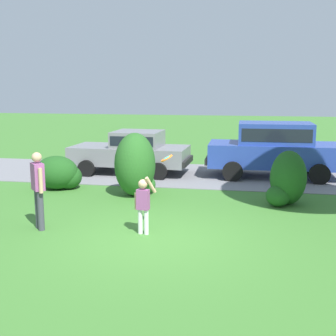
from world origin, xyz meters
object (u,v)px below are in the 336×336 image
object	(u,v)px
parked_sedan	(132,151)
frisbee	(167,158)
adult_onlooker	(38,186)
parked_suv	(275,147)
child_thrower	(143,202)

from	to	relation	value
parked_sedan	frisbee	distance (m)	6.89
parked_sedan	adult_onlooker	xyz separation A→B (m)	(-0.38, -6.66, 0.13)
parked_suv	child_thrower	world-z (taller)	parked_suv
child_thrower	parked_suv	bearing A→B (deg)	65.62
parked_sedan	parked_suv	size ratio (longest dim) A/B	0.94
parked_sedan	adult_onlooker	world-z (taller)	adult_onlooker
frisbee	child_thrower	bearing A→B (deg)	-157.37
parked_suv	child_thrower	xyz separation A→B (m)	(-3.07, -6.77, -0.36)
parked_sedan	parked_suv	bearing A→B (deg)	2.14
parked_suv	frisbee	distance (m)	7.09
parked_sedan	adult_onlooker	distance (m)	6.68
parked_suv	frisbee	world-z (taller)	parked_suv
child_thrower	frisbee	size ratio (longest dim) A/B	4.58
parked_suv	child_thrower	bearing A→B (deg)	-114.38
frisbee	adult_onlooker	size ratio (longest dim) A/B	0.16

